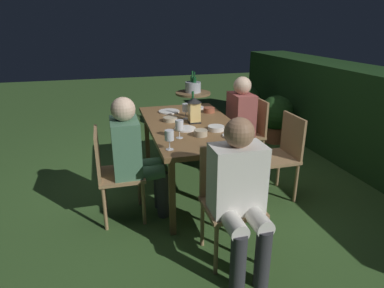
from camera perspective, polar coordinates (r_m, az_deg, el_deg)
name	(u,v)px	position (r m, az deg, el deg)	size (l,w,h in m)	color
ground_plane	(192,188)	(3.72, 0.00, -7.57)	(16.00, 16.00, 0.00)	#385B28
dining_table	(192,129)	(3.45, 0.00, 2.60)	(1.69, 0.90, 0.75)	brown
chair_side_left_b	(113,171)	(3.07, -13.51, -4.48)	(0.42, 0.40, 0.87)	#9E7A51
person_in_green	(134,153)	(3.01, -10.04, -1.51)	(0.38, 0.47, 1.15)	#4C7A5B
chair_head_far	(229,196)	(2.58, 6.39, -8.98)	(0.40, 0.42, 0.87)	#9E7A51
person_in_cream	(240,191)	(2.35, 8.26, -7.98)	(0.48, 0.38, 1.15)	white
chair_side_right_a	(250,130)	(4.14, 9.96, 2.34)	(0.42, 0.40, 0.87)	#9E7A51
person_in_rust	(236,120)	(4.01, 7.54, 4.19)	(0.38, 0.47, 1.15)	#9E4C47
chair_side_right_b	(281,152)	(3.50, 15.08, -1.42)	(0.42, 0.40, 0.87)	#9E7A51
lantern_centerpiece	(194,109)	(3.44, 0.39, 6.09)	(0.15, 0.15, 0.27)	black
green_bottle_on_table	(193,108)	(3.64, 0.13, 6.28)	(0.07, 0.07, 0.29)	#195128
wine_glass_a	(186,108)	(3.58, -1.08, 6.16)	(0.08, 0.08, 0.17)	silver
wine_glass_b	(169,136)	(2.71, -3.93, 1.35)	(0.08, 0.08, 0.17)	silver
wine_glass_c	(179,126)	(2.98, -2.21, 3.18)	(0.08, 0.08, 0.17)	silver
plate_a	(234,136)	(3.08, 7.20, 1.44)	(0.21, 0.21, 0.01)	silver
plate_b	(194,108)	(4.06, 0.42, 6.27)	(0.23, 0.23, 0.01)	white
plate_c	(169,111)	(3.90, -3.98, 5.63)	(0.24, 0.24, 0.01)	white
plate_d	(185,129)	(3.25, -1.19, 2.67)	(0.21, 0.21, 0.01)	white
bowl_olives	(209,110)	(3.88, 2.96, 5.91)	(0.13, 0.13, 0.06)	#9E5138
bowl_bread	(201,133)	(3.06, 1.51, 1.95)	(0.13, 0.13, 0.06)	#BCAD8E
bowl_salad	(170,119)	(3.53, -3.78, 4.32)	(0.15, 0.15, 0.04)	#BCAD8E
bowl_dip	(216,128)	(3.23, 4.17, 2.77)	(0.16, 0.16, 0.04)	silver
side_table	(193,105)	(5.61, 0.18, 6.82)	(0.58, 0.58, 0.64)	brown
ice_bucket	(193,86)	(5.55, 0.19, 9.94)	(0.26, 0.26, 0.34)	#B2B7BF
hedge_backdrop	(374,121)	(4.63, 28.91, 3.49)	(5.83, 0.70, 1.20)	#193816
potted_plant_by_hedge	(247,104)	(5.84, 9.53, 6.84)	(0.45, 0.45, 0.72)	brown
potted_plant_corner	(276,116)	(5.14, 14.27, 4.77)	(0.52, 0.52, 0.72)	#9E5133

